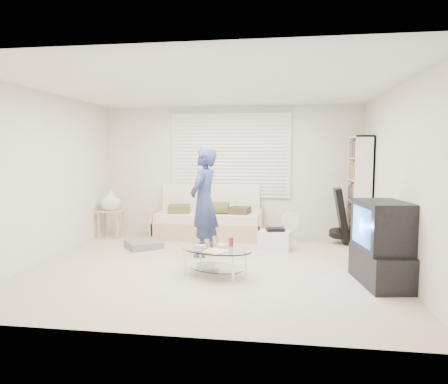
# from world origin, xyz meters

# --- Properties ---
(ground) EXTENTS (5.00, 5.00, 0.00)m
(ground) POSITION_xyz_m (0.00, 0.00, 0.00)
(ground) COLOR #C0AD95
(ground) RESTS_ON ground
(room_shell) EXTENTS (5.02, 4.52, 2.51)m
(room_shell) POSITION_xyz_m (0.00, 0.48, 1.63)
(room_shell) COLOR silver
(room_shell) RESTS_ON ground
(window_blinds) EXTENTS (2.32, 0.08, 1.62)m
(window_blinds) POSITION_xyz_m (0.00, 2.20, 1.55)
(window_blinds) COLOR silver
(window_blinds) RESTS_ON ground
(futon_sofa) EXTENTS (2.05, 0.83, 1.00)m
(futon_sofa) POSITION_xyz_m (-0.38, 1.87, 0.33)
(futon_sofa) COLOR tan
(futon_sofa) RESTS_ON ground
(grey_floor_pillow) EXTENTS (0.74, 0.74, 0.12)m
(grey_floor_pillow) POSITION_xyz_m (-1.32, 0.88, 0.06)
(grey_floor_pillow) COLOR slate
(grey_floor_pillow) RESTS_ON ground
(side_table) EXTENTS (0.46, 0.37, 0.91)m
(side_table) POSITION_xyz_m (-2.22, 1.64, 0.68)
(side_table) COLOR tan
(side_table) RESTS_ON ground
(bookshelf) EXTENTS (0.30, 0.80, 1.89)m
(bookshelf) POSITION_xyz_m (2.32, 1.66, 0.95)
(bookshelf) COLOR white
(bookshelf) RESTS_ON ground
(guitar_case) EXTENTS (0.35, 0.36, 0.97)m
(guitar_case) POSITION_xyz_m (2.04, 1.66, 0.43)
(guitar_case) COLOR black
(guitar_case) RESTS_ON ground
(floor_fan) EXTENTS (0.36, 0.23, 0.57)m
(floor_fan) POSITION_xyz_m (1.17, 1.61, 0.33)
(floor_fan) COLOR white
(floor_fan) RESTS_ON ground
(storage_bin) EXTENTS (0.58, 0.46, 0.36)m
(storage_bin) POSITION_xyz_m (0.89, 1.07, 0.17)
(storage_bin) COLOR white
(storage_bin) RESTS_ON ground
(tv_unit) EXTENTS (0.64, 1.00, 1.02)m
(tv_unit) POSITION_xyz_m (2.20, -0.52, 0.50)
(tv_unit) COLOR black
(tv_unit) RESTS_ON ground
(coffee_table) EXTENTS (1.14, 0.91, 0.49)m
(coffee_table) POSITION_xyz_m (0.14, -0.48, 0.30)
(coffee_table) COLOR silver
(coffee_table) RESTS_ON ground
(standing_person) EXTENTS (0.54, 0.70, 1.69)m
(standing_person) POSITION_xyz_m (-0.20, 0.53, 0.84)
(standing_person) COLOR navy
(standing_person) RESTS_ON ground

